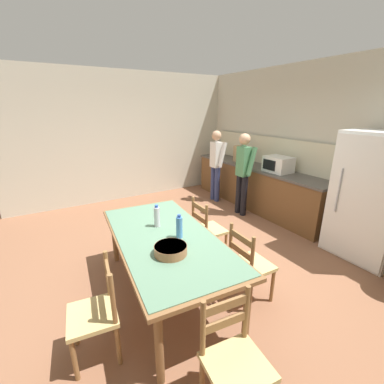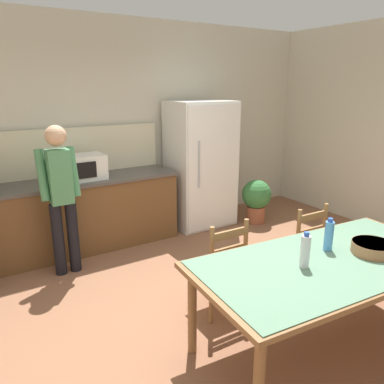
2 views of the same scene
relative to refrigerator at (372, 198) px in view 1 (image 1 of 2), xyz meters
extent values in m
plane|color=brown|center=(-1.11, -2.19, -0.91)|extent=(8.32, 8.32, 0.00)
cube|color=beige|center=(-1.11, 0.47, 0.54)|extent=(6.52, 0.12, 2.90)
cube|color=beige|center=(-4.37, -2.19, 0.54)|extent=(0.12, 5.20, 2.90)
cube|color=brown|center=(-2.29, 0.04, -0.47)|extent=(3.44, 0.62, 0.88)
cube|color=#4C4742|center=(-2.29, 0.04, -0.01)|extent=(3.48, 0.66, 0.04)
cube|color=#B7BCC1|center=(-3.07, 0.04, -0.01)|extent=(0.52, 0.38, 0.02)
cube|color=beige|center=(-2.29, 0.35, 0.31)|extent=(3.44, 0.03, 0.60)
cube|color=white|center=(0.00, 0.01, 0.00)|extent=(0.90, 0.68, 1.82)
cube|color=white|center=(0.00, -0.34, 0.00)|extent=(0.86, 0.02, 1.75)
cylinder|color=#A5AAB2|center=(-0.27, -0.36, 0.09)|extent=(0.02, 0.02, 0.64)
cube|color=white|center=(-1.71, 0.02, 0.16)|extent=(0.50, 0.38, 0.30)
cube|color=black|center=(-1.76, -0.17, 0.16)|extent=(0.30, 0.01, 0.19)
cube|color=tan|center=(-2.85, 0.01, 0.19)|extent=(0.24, 0.16, 0.36)
cylinder|color=brown|center=(-1.70, -3.19, -0.55)|extent=(0.07, 0.07, 0.71)
cylinder|color=brown|center=(0.22, -3.35, -0.55)|extent=(0.07, 0.07, 0.71)
cylinder|color=brown|center=(-1.64, -2.36, -0.55)|extent=(0.07, 0.07, 0.71)
cylinder|color=brown|center=(0.29, -2.52, -0.55)|extent=(0.07, 0.07, 0.71)
cube|color=brown|center=(-0.71, -2.86, -0.18)|extent=(2.21, 1.20, 0.04)
cube|color=#567A60|center=(-0.71, -2.86, -0.15)|extent=(2.12, 1.15, 0.01)
cylinder|color=silver|center=(-0.97, -2.83, -0.03)|extent=(0.07, 0.07, 0.24)
cylinder|color=#2D51B2|center=(-0.97, -2.83, 0.11)|extent=(0.04, 0.04, 0.03)
cylinder|color=#4C8ED6|center=(-0.59, -2.74, -0.03)|extent=(0.07, 0.07, 0.24)
cylinder|color=#2D51B2|center=(-0.59, -2.74, 0.11)|extent=(0.04, 0.04, 0.03)
cylinder|color=#9E6642|center=(-0.34, -2.96, -0.10)|extent=(0.32, 0.32, 0.09)
cylinder|color=#9E6642|center=(-0.34, -2.96, -0.07)|extent=(0.31, 0.31, 0.02)
cylinder|color=olive|center=(0.50, -3.13, -0.71)|extent=(0.04, 0.04, 0.41)
cylinder|color=olive|center=(0.53, -2.77, -0.71)|extent=(0.04, 0.04, 0.41)
cube|color=tan|center=(0.69, -2.97, -0.48)|extent=(0.44, 0.46, 0.04)
cylinder|color=olive|center=(0.50, -3.13, -0.23)|extent=(0.04, 0.04, 0.46)
cylinder|color=olive|center=(0.53, -2.77, -0.23)|extent=(0.04, 0.04, 0.46)
cube|color=olive|center=(0.52, -2.95, -0.10)|extent=(0.06, 0.36, 0.07)
cube|color=olive|center=(0.52, -2.95, -0.25)|extent=(0.06, 0.36, 0.07)
cylinder|color=olive|center=(-0.49, -3.88, -0.71)|extent=(0.04, 0.04, 0.41)
cylinder|color=olive|center=(-0.14, -3.93, -0.71)|extent=(0.04, 0.04, 0.41)
cylinder|color=olive|center=(-0.45, -3.55, -0.71)|extent=(0.04, 0.04, 0.41)
cylinder|color=olive|center=(-0.10, -3.59, -0.71)|extent=(0.04, 0.04, 0.41)
cube|color=tan|center=(-0.30, -3.74, -0.48)|extent=(0.46, 0.45, 0.04)
cylinder|color=olive|center=(-0.45, -3.55, -0.23)|extent=(0.04, 0.04, 0.46)
cylinder|color=olive|center=(-0.10, -3.59, -0.23)|extent=(0.04, 0.04, 0.46)
cube|color=olive|center=(-0.28, -3.57, -0.10)|extent=(0.36, 0.07, 0.07)
cube|color=olive|center=(-0.28, -3.57, -0.25)|extent=(0.36, 0.07, 0.07)
cylinder|color=olive|center=(-0.93, -1.81, -0.71)|extent=(0.04, 0.04, 0.41)
cylinder|color=olive|center=(-1.29, -1.80, -0.71)|extent=(0.04, 0.04, 0.41)
cylinder|color=olive|center=(-0.94, -2.15, -0.71)|extent=(0.04, 0.04, 0.41)
cylinder|color=olive|center=(-1.30, -2.14, -0.71)|extent=(0.04, 0.04, 0.41)
cube|color=tan|center=(-1.12, -1.97, -0.48)|extent=(0.43, 0.41, 0.04)
cylinder|color=olive|center=(-0.94, -2.15, -0.23)|extent=(0.04, 0.04, 0.46)
cylinder|color=olive|center=(-1.30, -2.14, -0.23)|extent=(0.04, 0.04, 0.46)
cube|color=olive|center=(-1.12, -2.14, -0.10)|extent=(0.36, 0.03, 0.07)
cube|color=olive|center=(-1.12, -2.14, -0.25)|extent=(0.36, 0.03, 0.07)
cylinder|color=olive|center=(0.03, -1.89, -0.71)|extent=(0.04, 0.04, 0.41)
cylinder|color=olive|center=(-0.33, -1.88, -0.71)|extent=(0.04, 0.04, 0.41)
cylinder|color=olive|center=(0.01, -2.23, -0.71)|extent=(0.04, 0.04, 0.41)
cylinder|color=olive|center=(-0.34, -2.21, -0.71)|extent=(0.04, 0.04, 0.41)
cube|color=tan|center=(-0.16, -2.05, -0.48)|extent=(0.43, 0.41, 0.04)
cylinder|color=olive|center=(0.01, -2.23, -0.23)|extent=(0.04, 0.04, 0.46)
cylinder|color=olive|center=(-0.34, -2.21, -0.23)|extent=(0.04, 0.04, 0.46)
cube|color=olive|center=(-0.17, -2.22, -0.10)|extent=(0.36, 0.04, 0.07)
cube|color=olive|center=(-0.17, -2.22, -0.25)|extent=(0.36, 0.04, 0.07)
cylinder|color=navy|center=(-3.14, -0.49, -0.51)|extent=(0.12, 0.12, 0.81)
cylinder|color=navy|center=(-2.99, -0.49, -0.51)|extent=(0.12, 0.12, 0.81)
cube|color=white|center=(-3.07, -0.49, 0.18)|extent=(0.23, 0.18, 0.57)
sphere|color=tan|center=(-3.07, -0.49, 0.61)|extent=(0.21, 0.21, 0.21)
cylinder|color=white|center=(-3.22, -0.42, 0.21)|extent=(0.09, 0.22, 0.54)
cylinder|color=white|center=(-2.91, -0.42, 0.21)|extent=(0.09, 0.22, 0.54)
cylinder|color=black|center=(-2.20, -0.51, -0.50)|extent=(0.12, 0.12, 0.82)
cylinder|color=black|center=(-2.04, -0.51, -0.50)|extent=(0.12, 0.12, 0.82)
cube|color=#478456|center=(-2.12, -0.51, 0.19)|extent=(0.23, 0.19, 0.58)
sphere|color=tan|center=(-2.12, -0.51, 0.63)|extent=(0.22, 0.22, 0.22)
cylinder|color=#478456|center=(-2.28, -0.44, 0.22)|extent=(0.09, 0.22, 0.55)
cylinder|color=#478456|center=(-1.96, -0.44, 0.22)|extent=(0.09, 0.22, 0.55)
camera|label=1|loc=(1.64, -3.89, 1.21)|focal=24.00mm
camera|label=2|loc=(-2.97, -4.49, 1.13)|focal=35.00mm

